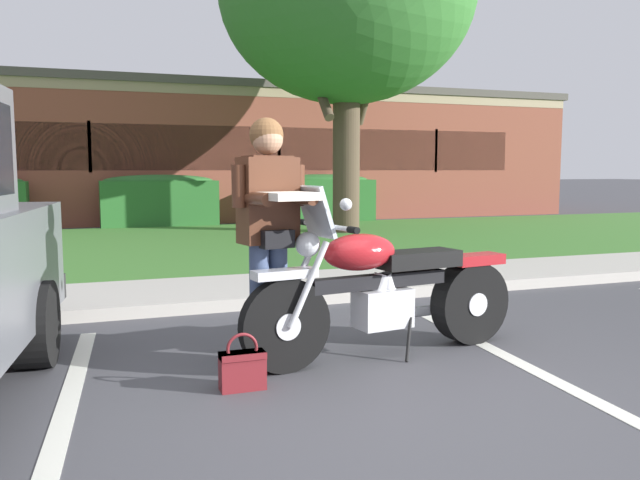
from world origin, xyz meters
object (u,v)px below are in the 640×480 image
rider_person (270,222)px  hedge_center_right (322,197)px  hedge_center_left (159,200)px  handbag (242,367)px  brick_building (88,155)px  motorcycle (394,289)px

rider_person → hedge_center_right: rider_person is taller
hedge_center_right → rider_person: bearing=-111.9°
rider_person → hedge_center_right: (4.53, 11.29, -0.36)m
rider_person → hedge_center_left: 11.30m
rider_person → handbag: size_ratio=4.74×
brick_building → hedge_center_right: bearing=-47.0°
handbag → hedge_center_right: 12.65m
rider_person → brick_building: bearing=93.3°
handbag → hedge_center_left: bearing=86.2°
motorcycle → hedge_center_right: size_ratio=0.85×
motorcycle → rider_person: size_ratio=1.31×
handbag → hedge_center_left: hedge_center_left is taller
motorcycle → handbag: bearing=-162.9°
rider_person → brick_building: size_ratio=0.06×
rider_person → hedge_center_right: size_ratio=0.65×
handbag → hedge_center_right: bearing=67.6°
motorcycle → hedge_center_left: bearing=92.2°
motorcycle → rider_person: bearing=179.0°
handbag → hedge_center_right: (4.82, 11.68, 0.51)m
handbag → motorcycle: bearing=17.1°
handbag → hedge_center_right: size_ratio=0.14×
rider_person → hedge_center_right: bearing=68.1°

